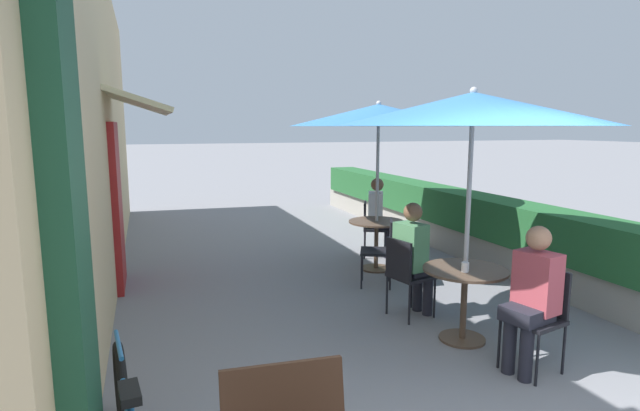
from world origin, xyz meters
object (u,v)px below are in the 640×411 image
object	(u,v)px
patio_table_near	(464,288)
cafe_chair_mid_left	(372,224)
coffee_cup_near	(465,267)
patio_umbrella_mid	(379,115)
cafe_chair_near_left	(539,311)
seated_patron_mid_left	(379,214)
seated_patron_near_left	(532,294)
patio_table_mid	(376,234)
cafe_chair_near_right	(406,271)
patio_umbrella_near	(473,109)
seated_patron_near_right	(414,254)
cafe_chair_mid_right	(382,247)

from	to	relation	value
patio_table_near	cafe_chair_mid_left	xyz separation A→B (m)	(0.52, 3.17, -0.01)
coffee_cup_near	patio_umbrella_mid	world-z (taller)	patio_umbrella_mid
cafe_chair_near_left	cafe_chair_mid_left	distance (m)	3.88
coffee_cup_near	cafe_chair_near_left	bearing A→B (deg)	-63.54
cafe_chair_near_left	seated_patron_mid_left	bearing A→B (deg)	-18.68
cafe_chair_near_left	seated_patron_near_left	xyz separation A→B (m)	(-0.11, -0.03, 0.17)
cafe_chair_near_left	patio_umbrella_mid	distance (m)	3.59
seated_patron_mid_left	patio_table_mid	bearing A→B (deg)	-2.74
patio_table_near	cafe_chair_near_right	size ratio (longest dim) A/B	0.91
patio_umbrella_near	cafe_chair_mid_left	distance (m)	3.62
cafe_chair_near_right	patio_umbrella_mid	size ratio (longest dim) A/B	0.35
patio_table_near	patio_table_mid	world-z (taller)	same
seated_patron_near_left	patio_table_near	bearing A→B (deg)	-2.74
coffee_cup_near	seated_patron_mid_left	xyz separation A→B (m)	(0.68, 3.21, -0.07)
patio_table_near	seated_patron_mid_left	world-z (taller)	seated_patron_mid_left
seated_patron_near_left	coffee_cup_near	distance (m)	0.67
cafe_chair_mid_left	patio_umbrella_mid	bearing A→B (deg)	5.92
seated_patron_near_right	patio_table_mid	xyz separation A→B (m)	(0.40, 1.75, -0.16)
cafe_chair_near_left	patio_umbrella_mid	xyz separation A→B (m)	(0.02, 3.17, 1.68)
cafe_chair_near_right	seated_patron_near_right	distance (m)	0.20
patio_umbrella_mid	seated_patron_mid_left	xyz separation A→B (m)	(0.35, 0.65, -1.51)
patio_umbrella_mid	cafe_chair_near_left	bearing A→B (deg)	-90.44
patio_umbrella_near	cafe_chair_near_right	xyz separation A→B (m)	(-0.24, 0.70, -1.68)
patio_umbrella_near	seated_patron_near_left	bearing A→B (deg)	-79.71
patio_table_near	cafe_chair_near_left	size ratio (longest dim) A/B	0.91
patio_table_near	coffee_cup_near	xyz separation A→B (m)	(-0.07, -0.09, 0.23)
patio_umbrella_mid	seated_patron_near_right	bearing A→B (deg)	-102.82
seated_patron_near_right	patio_umbrella_mid	xyz separation A→B (m)	(0.40, 1.75, 1.51)
patio_table_near	cafe_chair_mid_right	size ratio (longest dim) A/B	0.91
patio_table_near	seated_patron_mid_left	distance (m)	3.19
cafe_chair_mid_right	patio_umbrella_near	bearing A→B (deg)	-154.50
seated_patron_near_right	cafe_chair_mid_right	bearing A→B (deg)	159.16
patio_table_near	cafe_chair_near_left	bearing A→B (deg)	-71.05
patio_table_mid	seated_patron_mid_left	world-z (taller)	seated_patron_mid_left
seated_patron_near_left	cafe_chair_mid_left	distance (m)	3.92
cafe_chair_near_left	seated_patron_mid_left	distance (m)	3.84
cafe_chair_mid_left	seated_patron_near_left	bearing A→B (deg)	20.22
seated_patron_near_left	seated_patron_near_right	size ratio (longest dim) A/B	1.00
seated_patron_near_right	patio_table_mid	bearing A→B (deg)	154.15
patio_table_near	patio_table_mid	xyz separation A→B (m)	(0.27, 2.47, 0.00)
patio_table_mid	cafe_chair_near_right	bearing A→B (deg)	-105.95
seated_patron_near_right	patio_table_mid	world-z (taller)	seated_patron_near_right
patio_umbrella_near	seated_patron_mid_left	bearing A→B (deg)	78.78
seated_patron_near_right	cafe_chair_near_left	bearing A→B (deg)	1.60
cafe_chair_near_right	cafe_chair_mid_right	xyz separation A→B (m)	(0.25, 1.07, 0.00)
patio_umbrella_near	cafe_chair_near_right	distance (m)	1.84
seated_patron_near_left	cafe_chair_near_right	bearing A→B (deg)	1.60
patio_table_mid	seated_patron_near_left	bearing A→B (deg)	-92.39
patio_umbrella_near	patio_umbrella_mid	world-z (taller)	same
seated_patron_near_left	patio_table_mid	xyz separation A→B (m)	(0.13, 3.20, -0.16)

